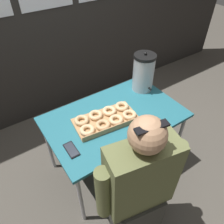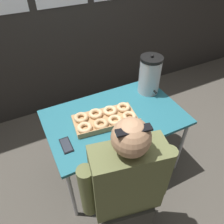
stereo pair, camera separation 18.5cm
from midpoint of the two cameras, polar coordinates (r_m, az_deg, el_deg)
name	(u,v)px [view 2 (the right image)]	position (r m, az deg, el deg)	size (l,w,h in m)	color
ground_plane	(114,164)	(2.44, 2.85, -13.42)	(12.00, 12.00, 0.00)	#4C473F
folding_table	(115,120)	(1.94, 3.50, -2.27)	(1.19, 0.75, 0.70)	#236675
donut_box	(105,118)	(1.85, 1.12, -1.71)	(0.57, 0.34, 0.05)	tan
coffee_urn	(150,75)	(2.14, 12.33, 9.37)	(0.21, 0.24, 0.40)	#B7B7BC
cell_phone	(66,145)	(1.69, -8.79, -8.72)	(0.08, 0.16, 0.01)	black
person_seated	(126,193)	(1.59, 7.32, -20.44)	(0.60, 0.31, 1.27)	#33332D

